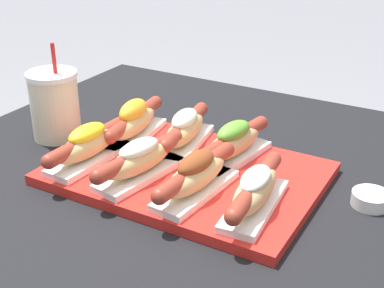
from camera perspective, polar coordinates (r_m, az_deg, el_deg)
serving_tray at (r=0.95m, az=-0.60°, el=-3.13°), size 0.46×0.32×0.02m
hot_dog_0 at (r=0.97m, az=-11.04°, el=-0.06°), size 0.07×0.21×0.07m
hot_dog_1 at (r=0.91m, az=-5.63°, el=-1.67°), size 0.09×0.21×0.07m
hot_dog_2 at (r=0.85m, az=0.41°, el=-3.33°), size 0.08×0.21×0.07m
hot_dog_3 at (r=0.82m, az=6.74°, el=-4.93°), size 0.07×0.21×0.06m
hot_dog_4 at (r=1.05m, az=-6.11°, el=2.46°), size 0.08×0.21×0.08m
hot_dog_5 at (r=1.01m, az=-0.79°, el=1.56°), size 0.09×0.21×0.07m
hot_dog_6 at (r=0.96m, az=4.42°, el=0.15°), size 0.08×0.21×0.07m
sauce_bowl at (r=0.91m, az=18.54°, el=-5.52°), size 0.06×0.06×0.02m
drink_cup at (r=1.12m, az=-14.43°, el=4.06°), size 0.10×0.10×0.20m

